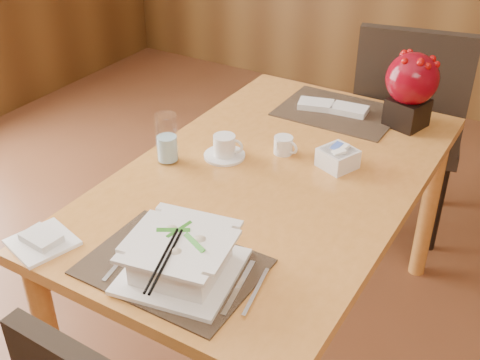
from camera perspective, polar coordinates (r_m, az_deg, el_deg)
The scene contains 12 objects.
dining_table at distance 2.04m, azimuth 2.97°, elevation -1.78°, with size 0.90×1.50×0.75m.
placemat_near at distance 1.61m, azimuth -6.40°, elevation -8.17°, with size 0.45×0.33×0.01m, color black.
placemat_far at distance 2.43m, azimuth 9.26°, elevation 6.41°, with size 0.45×0.33×0.01m, color black.
soup_setting at distance 1.55m, azimuth -5.61°, elevation -7.33°, with size 0.33×0.33×0.12m.
coffee_cup at distance 2.07m, azimuth -1.49°, elevation 3.07°, with size 0.14×0.14×0.08m.
water_glass at distance 2.03m, azimuth -6.97°, elevation 3.93°, with size 0.08×0.08×0.17m, color silver.
creamer_jug at distance 2.10m, azimuth 4.13°, elevation 3.32°, with size 0.09×0.09×0.06m, color white, non-canonical shape.
sugar_caddy at distance 2.03m, azimuth 9.25°, elevation 2.05°, with size 0.11×0.11×0.07m, color white.
berry_decor at distance 2.31m, azimuth 15.93°, elevation 8.60°, with size 0.19×0.19×0.29m.
napkins_far at distance 2.43m, azimuth 8.99°, elevation 6.81°, with size 0.27×0.10×0.02m, color silver, non-canonical shape.
bread_plate at distance 1.76m, azimuth -18.23°, elevation -5.63°, with size 0.16×0.16×0.01m, color white.
far_chair at distance 2.80m, azimuth 15.56°, elevation 5.37°, with size 0.57×0.57×1.04m.
Camera 1 is at (0.78, -0.91, 1.78)m, focal length 45.00 mm.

